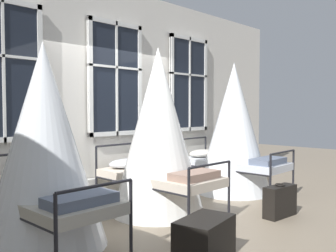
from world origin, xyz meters
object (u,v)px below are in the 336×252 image
(cot_third, at_px, (234,130))
(suitcase_dark, at_px, (280,201))
(travel_trunk, at_px, (205,239))
(cot_first, at_px, (44,148))
(cot_second, at_px, (158,133))

(cot_third, distance_m, suitcase_dark, 1.86)
(cot_third, distance_m, travel_trunk, 3.33)
(cot_first, relative_size, suitcase_dark, 3.93)
(cot_first, xyz_separation_m, cot_second, (1.80, 0.06, 0.07))
(travel_trunk, bearing_deg, cot_third, 29.24)
(cot_first, xyz_separation_m, suitcase_dark, (2.86, -1.32, -0.87))
(suitcase_dark, relative_size, travel_trunk, 0.90)
(cot_second, bearing_deg, cot_first, 91.72)
(cot_first, height_order, travel_trunk, cot_first)
(cot_first, xyz_separation_m, travel_trunk, (0.93, -1.51, -0.88))
(cot_second, xyz_separation_m, travel_trunk, (-0.88, -1.57, -0.95))
(cot_third, xyz_separation_m, suitcase_dark, (-0.85, -1.37, -0.92))
(cot_second, bearing_deg, travel_trunk, 150.61)
(cot_second, relative_size, cot_third, 1.02)
(suitcase_dark, bearing_deg, cot_second, 132.52)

